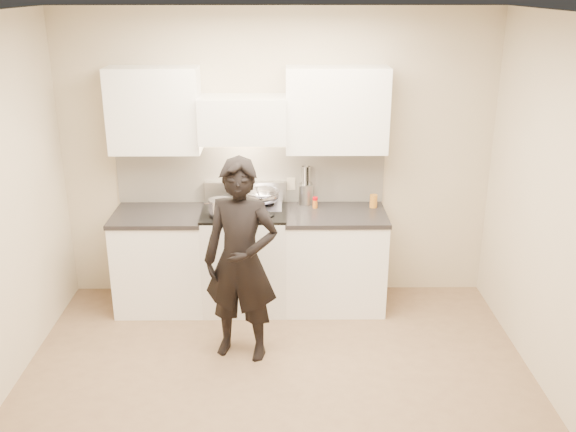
{
  "coord_description": "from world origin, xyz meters",
  "views": [
    {
      "loc": [
        0.04,
        -4.05,
        2.88
      ],
      "look_at": [
        0.09,
        1.05,
        1.02
      ],
      "focal_mm": 40.0,
      "sensor_mm": 36.0,
      "label": 1
    }
  ],
  "objects_px": {
    "wok": "(262,195)",
    "utensil_crock": "(306,192)",
    "stove": "(245,258)",
    "person": "(241,261)",
    "counter_right": "(334,259)"
  },
  "relations": [
    {
      "from": "counter_right",
      "to": "utensil_crock",
      "type": "xyz_separation_m",
      "value": [
        -0.26,
        0.25,
        0.57
      ]
    },
    {
      "from": "counter_right",
      "to": "stove",
      "type": "bearing_deg",
      "value": -180.0
    },
    {
      "from": "stove",
      "to": "wok",
      "type": "bearing_deg",
      "value": 37.92
    },
    {
      "from": "wok",
      "to": "utensil_crock",
      "type": "distance_m",
      "value": 0.42
    },
    {
      "from": "counter_right",
      "to": "person",
      "type": "xyz_separation_m",
      "value": [
        -0.81,
        -0.87,
        0.37
      ]
    },
    {
      "from": "wok",
      "to": "utensil_crock",
      "type": "xyz_separation_m",
      "value": [
        0.4,
        0.12,
        -0.01
      ]
    },
    {
      "from": "person",
      "to": "counter_right",
      "type": "bearing_deg",
      "value": 61.02
    },
    {
      "from": "utensil_crock",
      "to": "stove",
      "type": "bearing_deg",
      "value": -156.64
    },
    {
      "from": "wok",
      "to": "stove",
      "type": "bearing_deg",
      "value": -142.08
    },
    {
      "from": "counter_right",
      "to": "wok",
      "type": "relative_size",
      "value": 2.33
    },
    {
      "from": "wok",
      "to": "utensil_crock",
      "type": "height_order",
      "value": "utensil_crock"
    },
    {
      "from": "utensil_crock",
      "to": "person",
      "type": "bearing_deg",
      "value": -116.25
    },
    {
      "from": "stove",
      "to": "counter_right",
      "type": "height_order",
      "value": "stove"
    },
    {
      "from": "stove",
      "to": "wok",
      "type": "height_order",
      "value": "wok"
    },
    {
      "from": "stove",
      "to": "person",
      "type": "xyz_separation_m",
      "value": [
        0.02,
        -0.87,
        0.35
      ]
    }
  ]
}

